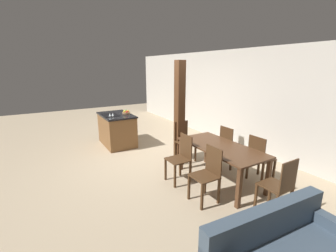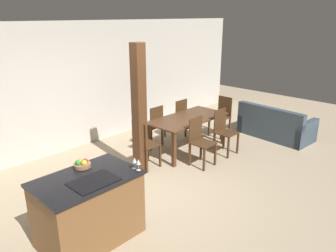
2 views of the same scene
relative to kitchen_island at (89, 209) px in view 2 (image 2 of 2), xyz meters
The scene contains 15 objects.
ground_plane 1.53m from the kitchen_island, 13.17° to the left, with size 16.00×16.00×0.00m, color tan.
wall_back 3.42m from the kitchen_island, 64.41° to the left, with size 11.20×0.08×2.70m.
kitchen_island is the anchor object (origin of this frame).
fruit_bowl 0.58m from the kitchen_island, 66.47° to the left, with size 0.23×0.23×0.11m.
wine_glass_near 0.87m from the kitchen_island, 30.83° to the right, with size 0.06×0.06×0.15m.
wine_glass_middle 0.85m from the kitchen_island, 24.85° to the right, with size 0.06×0.06×0.15m.
dining_table 3.35m from the kitchen_island, 18.27° to the left, with size 1.78×0.86×0.74m.
dining_chair_near_left 2.80m from the kitchen_island, ahead, with size 0.40×0.40×0.95m.
dining_chair_near_right 3.59m from the kitchen_island, ahead, with size 0.40×0.40×0.95m.
dining_chair_far_left 3.25m from the kitchen_island, 31.57° to the left, with size 0.40×0.40×0.95m.
dining_chair_far_right 3.96m from the kitchen_island, 25.48° to the left, with size 0.40×0.40×0.95m.
dining_chair_head_end 2.18m from the kitchen_island, 28.77° to the left, with size 0.40×0.40×0.95m.
dining_chair_foot_end 4.56m from the kitchen_island, 13.28° to the left, with size 0.40×0.40×0.95m.
couch 5.23m from the kitchen_island, ahead, with size 0.94×1.73×0.79m.
timber_post 2.17m from the kitchen_island, 29.52° to the left, with size 0.20×0.20×2.38m.
Camera 2 is at (-3.34, -3.58, 2.82)m, focal length 35.00 mm.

